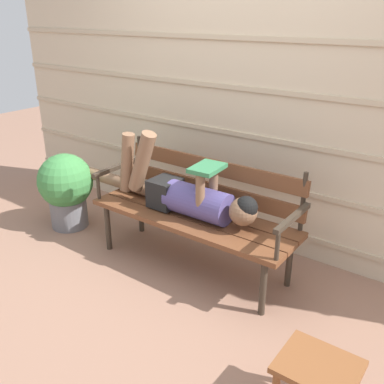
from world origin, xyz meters
TOP-DOWN VIEW (x-y plane):
  - ground_plane at (0.00, 0.00)m, footprint 12.00×12.00m
  - house_siding at (0.00, 0.80)m, footprint 5.18×0.08m
  - park_bench at (0.00, 0.22)m, footprint 1.57×0.51m
  - reclining_person at (-0.11, 0.14)m, footprint 1.73×0.26m
  - footstool at (1.24, -0.58)m, footprint 0.35×0.31m
  - potted_plant at (-1.28, 0.03)m, footprint 0.47×0.47m

SIDE VIEW (x-z plane):
  - ground_plane at x=0.00m, z-range 0.00..0.00m
  - footstool at x=1.24m, z-range 0.10..0.42m
  - potted_plant at x=-1.28m, z-range 0.04..0.71m
  - park_bench at x=0.00m, z-range 0.05..0.89m
  - reclining_person at x=-0.11m, z-range 0.29..0.87m
  - house_siding at x=0.00m, z-range 0.00..2.14m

